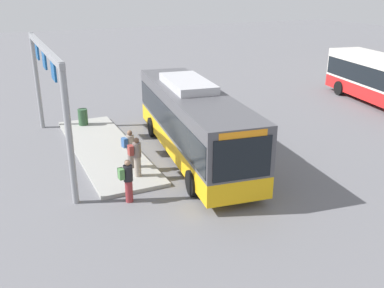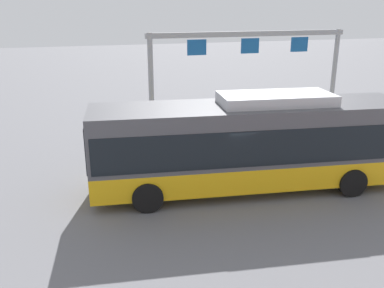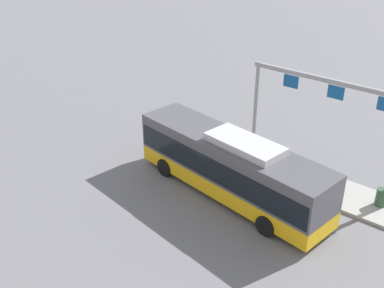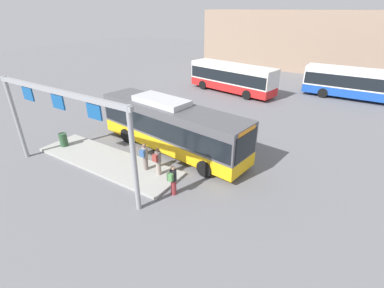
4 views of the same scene
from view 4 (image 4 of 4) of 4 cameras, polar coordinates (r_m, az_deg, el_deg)
name	(u,v)px [view 4 (image 4 of 4)]	position (r m, az deg, el deg)	size (l,w,h in m)	color
ground_plane	(172,149)	(18.89, -4.11, -1.11)	(120.00, 120.00, 0.00)	slate
platform_curb	(107,161)	(18.10, -17.12, -3.34)	(10.00, 2.80, 0.16)	#9E9E99
bus_main	(171,125)	(18.13, -4.31, 3.98)	(11.30, 3.95, 3.46)	#EAAD14
bus_background_left	(232,77)	(31.97, 8.28, 13.62)	(10.35, 4.32, 3.10)	red
bus_background_right	(363,83)	(33.71, 31.87, 10.66)	(11.24, 2.73, 3.10)	#1947AD
person_boarding	(173,180)	(14.06, -3.95, -7.41)	(0.36, 0.53, 1.67)	maroon
person_waiting_near	(158,161)	(15.46, -7.07, -3.48)	(0.35, 0.53, 1.67)	gray
person_waiting_mid	(145,156)	(16.05, -9.72, -2.48)	(0.40, 0.57, 1.67)	slate
platform_sign_gantry	(61,115)	(15.51, -25.41, 5.34)	(10.05, 0.24, 5.20)	gray
station_building	(305,40)	(48.14, 22.29, 19.20)	(30.87, 8.00, 8.38)	gray
trash_bin	(63,140)	(20.74, -25.02, 0.81)	(0.52, 0.52, 0.90)	#2D5133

